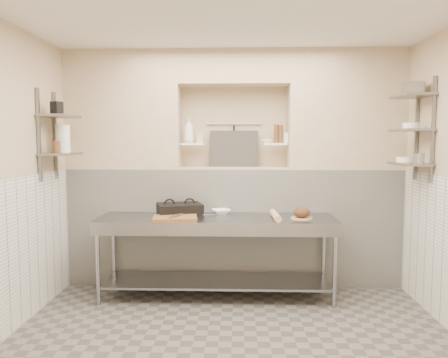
{
  "coord_description": "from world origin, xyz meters",
  "views": [
    {
      "loc": [
        0.05,
        -3.54,
        1.74
      ],
      "look_at": [
        -0.09,
        0.9,
        1.35
      ],
      "focal_mm": 35.0,
      "sensor_mm": 36.0,
      "label": 1
    }
  ],
  "objects_px": {
    "rolling_pin": "(275,215)",
    "panini_press": "(180,210)",
    "jug_left": "(63,139)",
    "prep_table": "(216,241)",
    "bowl_alcove": "(267,141)",
    "bread_loaf": "(302,212)",
    "mixing_bowl": "(221,211)",
    "bottle_soap": "(189,130)",
    "cutting_board": "(175,218)"
  },
  "relations": [
    {
      "from": "rolling_pin",
      "to": "panini_press",
      "type": "bearing_deg",
      "value": 170.46
    },
    {
      "from": "jug_left",
      "to": "prep_table",
      "type": "bearing_deg",
      "value": 2.06
    },
    {
      "from": "rolling_pin",
      "to": "bowl_alcove",
      "type": "height_order",
      "value": "bowl_alcove"
    },
    {
      "from": "jug_left",
      "to": "bread_loaf",
      "type": "bearing_deg",
      "value": 0.34
    },
    {
      "from": "jug_left",
      "to": "panini_press",
      "type": "bearing_deg",
      "value": 8.55
    },
    {
      "from": "rolling_pin",
      "to": "mixing_bowl",
      "type": "bearing_deg",
      "value": 153.33
    },
    {
      "from": "prep_table",
      "to": "bread_loaf",
      "type": "bearing_deg",
      "value": -2.74
    },
    {
      "from": "bottle_soap",
      "to": "prep_table",
      "type": "bearing_deg",
      "value": -55.98
    },
    {
      "from": "mixing_bowl",
      "to": "prep_table",
      "type": "bearing_deg",
      "value": -100.09
    },
    {
      "from": "mixing_bowl",
      "to": "bread_loaf",
      "type": "xyz_separation_m",
      "value": [
        0.88,
        -0.29,
        0.04
      ]
    },
    {
      "from": "mixing_bowl",
      "to": "bread_loaf",
      "type": "relative_size",
      "value": 1.18
    },
    {
      "from": "mixing_bowl",
      "to": "bowl_alcove",
      "type": "xyz_separation_m",
      "value": [
        0.54,
        0.31,
        0.81
      ]
    },
    {
      "from": "rolling_pin",
      "to": "prep_table",
      "type": "bearing_deg",
      "value": 175.31
    },
    {
      "from": "cutting_board",
      "to": "rolling_pin",
      "type": "relative_size",
      "value": 0.98
    },
    {
      "from": "panini_press",
      "to": "cutting_board",
      "type": "distance_m",
      "value": 0.32
    },
    {
      "from": "rolling_pin",
      "to": "jug_left",
      "type": "bearing_deg",
      "value": -179.82
    },
    {
      "from": "prep_table",
      "to": "panini_press",
      "type": "height_order",
      "value": "panini_press"
    },
    {
      "from": "bottle_soap",
      "to": "mixing_bowl",
      "type": "bearing_deg",
      "value": -35.23
    },
    {
      "from": "bottle_soap",
      "to": "jug_left",
      "type": "distance_m",
      "value": 1.43
    },
    {
      "from": "rolling_pin",
      "to": "jug_left",
      "type": "distance_m",
      "value": 2.44
    },
    {
      "from": "prep_table",
      "to": "bottle_soap",
      "type": "distance_m",
      "value": 1.38
    },
    {
      "from": "prep_table",
      "to": "bowl_alcove",
      "type": "height_order",
      "value": "bowl_alcove"
    },
    {
      "from": "rolling_pin",
      "to": "bread_loaf",
      "type": "distance_m",
      "value": 0.29
    },
    {
      "from": "bread_loaf",
      "to": "bowl_alcove",
      "type": "relative_size",
      "value": 1.32
    },
    {
      "from": "jug_left",
      "to": "bottle_soap",
      "type": "bearing_deg",
      "value": 24.45
    },
    {
      "from": "panini_press",
      "to": "bread_loaf",
      "type": "distance_m",
      "value": 1.36
    },
    {
      "from": "cutting_board",
      "to": "bread_loaf",
      "type": "relative_size",
      "value": 2.51
    },
    {
      "from": "bread_loaf",
      "to": "bowl_alcove",
      "type": "bearing_deg",
      "value": 120.0
    },
    {
      "from": "bread_loaf",
      "to": "bowl_alcove",
      "type": "height_order",
      "value": "bowl_alcove"
    },
    {
      "from": "cutting_board",
      "to": "jug_left",
      "type": "distance_m",
      "value": 1.49
    },
    {
      "from": "panini_press",
      "to": "bowl_alcove",
      "type": "bearing_deg",
      "value": 5.76
    },
    {
      "from": "prep_table",
      "to": "mixing_bowl",
      "type": "relative_size",
      "value": 12.07
    },
    {
      "from": "cutting_board",
      "to": "rolling_pin",
      "type": "height_order",
      "value": "rolling_pin"
    },
    {
      "from": "bowl_alcove",
      "to": "prep_table",
      "type": "bearing_deg",
      "value": -136.29
    },
    {
      "from": "bread_loaf",
      "to": "jug_left",
      "type": "xyz_separation_m",
      "value": [
        -2.58,
        -0.02,
        0.79
      ]
    },
    {
      "from": "prep_table",
      "to": "mixing_bowl",
      "type": "xyz_separation_m",
      "value": [
        0.04,
        0.25,
        0.28
      ]
    },
    {
      "from": "mixing_bowl",
      "to": "jug_left",
      "type": "bearing_deg",
      "value": -169.79
    },
    {
      "from": "prep_table",
      "to": "panini_press",
      "type": "distance_m",
      "value": 0.55
    },
    {
      "from": "prep_table",
      "to": "bowl_alcove",
      "type": "distance_m",
      "value": 1.35
    },
    {
      "from": "prep_table",
      "to": "bottle_soap",
      "type": "height_order",
      "value": "bottle_soap"
    },
    {
      "from": "cutting_board",
      "to": "bottle_soap",
      "type": "height_order",
      "value": "bottle_soap"
    },
    {
      "from": "mixing_bowl",
      "to": "rolling_pin",
      "type": "height_order",
      "value": "rolling_pin"
    },
    {
      "from": "bread_loaf",
      "to": "bowl_alcove",
      "type": "xyz_separation_m",
      "value": [
        -0.35,
        0.6,
        0.77
      ]
    },
    {
      "from": "bottle_soap",
      "to": "jug_left",
      "type": "bearing_deg",
      "value": -155.55
    },
    {
      "from": "cutting_board",
      "to": "bread_loaf",
      "type": "xyz_separation_m",
      "value": [
        1.35,
        0.14,
        0.05
      ]
    },
    {
      "from": "panini_press",
      "to": "rolling_pin",
      "type": "distance_m",
      "value": 1.08
    },
    {
      "from": "cutting_board",
      "to": "mixing_bowl",
      "type": "bearing_deg",
      "value": 42.6
    },
    {
      "from": "rolling_pin",
      "to": "bread_loaf",
      "type": "bearing_deg",
      "value": 1.63
    },
    {
      "from": "rolling_pin",
      "to": "bottle_soap",
      "type": "height_order",
      "value": "bottle_soap"
    },
    {
      "from": "prep_table",
      "to": "jug_left",
      "type": "bearing_deg",
      "value": -177.94
    }
  ]
}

